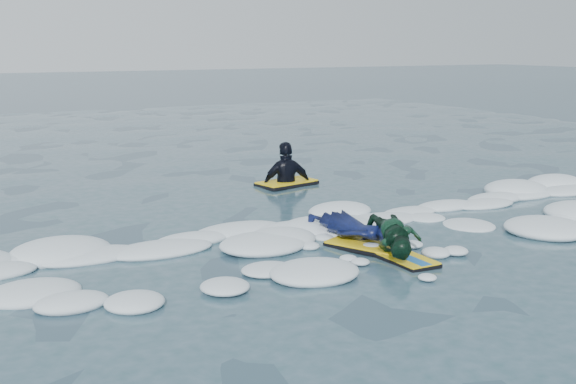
% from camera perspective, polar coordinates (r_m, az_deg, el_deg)
% --- Properties ---
extents(ground, '(120.00, 120.00, 0.00)m').
position_cam_1_polar(ground, '(8.72, 5.12, -5.33)').
color(ground, '#192B3D').
rests_on(ground, ground).
extents(foam_band, '(12.00, 3.10, 0.30)m').
position_cam_1_polar(foam_band, '(9.57, 1.76, -3.75)').
color(foam_band, white).
rests_on(foam_band, ground).
extents(prone_woman_unit, '(0.91, 1.57, 0.38)m').
position_cam_1_polar(prone_woman_unit, '(9.30, 5.43, -3.03)').
color(prone_woman_unit, black).
rests_on(prone_woman_unit, ground).
extents(prone_child_unit, '(1.08, 1.35, 0.48)m').
position_cam_1_polar(prone_child_unit, '(8.77, 8.61, -3.67)').
color(prone_child_unit, black).
rests_on(prone_child_unit, ground).
extents(waiting_rider_unit, '(1.20, 0.82, 1.65)m').
position_cam_1_polar(waiting_rider_unit, '(13.14, -0.11, 0.43)').
color(waiting_rider_unit, black).
rests_on(waiting_rider_unit, ground).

